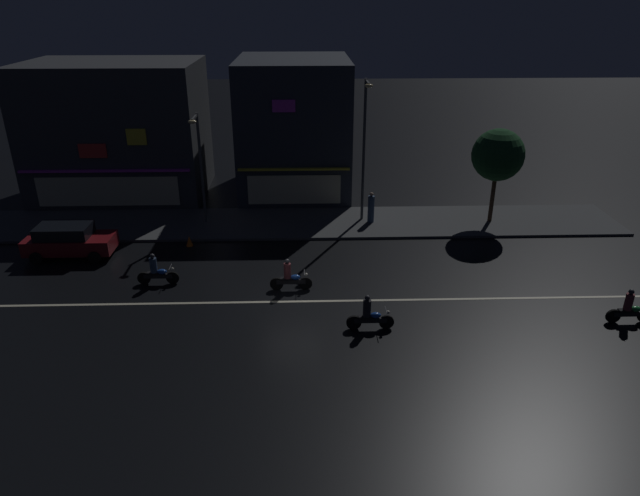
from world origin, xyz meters
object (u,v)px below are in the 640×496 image
at_px(motorcycle_lead, 290,277).
at_px(traffic_cone, 189,241).
at_px(streetlamp_mid, 364,141).
at_px(pedestrian_on_sidewalk, 371,208).
at_px(motorcycle_opposite_lane, 629,309).
at_px(streetlamp_west, 200,160).
at_px(parked_car_near_kerb, 69,240).
at_px(motorcycle_following, 369,315).
at_px(motorcycle_trailing_far, 156,271).

relative_size(motorcycle_lead, traffic_cone, 3.45).
bearing_deg(motorcycle_lead, streetlamp_mid, 71.49).
bearing_deg(traffic_cone, pedestrian_on_sidewalk, 15.77).
bearing_deg(streetlamp_mid, motorcycle_opposite_lane, -49.61).
xyz_separation_m(streetlamp_west, parked_car_near_kerb, (-6.17, -3.97, -3.00)).
bearing_deg(streetlamp_west, motorcycle_lead, -57.67).
height_order(streetlamp_west, motorcycle_following, streetlamp_west).
bearing_deg(streetlamp_mid, traffic_cone, -161.70).
height_order(parked_car_near_kerb, motorcycle_following, parked_car_near_kerb).
distance_m(streetlamp_west, parked_car_near_kerb, 7.93).
bearing_deg(streetlamp_west, parked_car_near_kerb, -147.24).
height_order(parked_car_near_kerb, traffic_cone, parked_car_near_kerb).
relative_size(parked_car_near_kerb, traffic_cone, 7.82).
relative_size(parked_car_near_kerb, motorcycle_opposite_lane, 2.26).
height_order(streetlamp_west, motorcycle_opposite_lane, streetlamp_west).
bearing_deg(streetlamp_west, streetlamp_mid, 1.52).
xyz_separation_m(motorcycle_trailing_far, traffic_cone, (0.69, 4.28, -0.36)).
height_order(streetlamp_west, motorcycle_lead, streetlamp_west).
xyz_separation_m(streetlamp_mid, parked_car_near_kerb, (-15.23, -4.21, -3.91)).
xyz_separation_m(streetlamp_west, streetlamp_mid, (9.06, 0.24, 0.90)).
height_order(streetlamp_mid, motorcycle_trailing_far, streetlamp_mid).
distance_m(pedestrian_on_sidewalk, traffic_cone, 10.32).
distance_m(motorcycle_lead, traffic_cone, 7.38).
relative_size(streetlamp_west, parked_car_near_kerb, 1.45).
height_order(motorcycle_lead, motorcycle_trailing_far, same).
relative_size(parked_car_near_kerb, motorcycle_trailing_far, 2.26).
xyz_separation_m(streetlamp_mid, motorcycle_following, (-0.86, -11.53, -4.14)).
distance_m(pedestrian_on_sidewalk, motorcycle_trailing_far, 12.76).
distance_m(pedestrian_on_sidewalk, parked_car_near_kerb, 16.17).
bearing_deg(traffic_cone, streetlamp_west, 82.23).
bearing_deg(pedestrian_on_sidewalk, streetlamp_west, -105.63).
height_order(streetlamp_mid, motorcycle_following, streetlamp_mid).
bearing_deg(motorcycle_following, motorcycle_lead, -40.93).
distance_m(parked_car_near_kerb, motorcycle_trailing_far, 6.01).
xyz_separation_m(streetlamp_west, motorcycle_trailing_far, (-1.09, -7.17, -3.24)).
height_order(pedestrian_on_sidewalk, parked_car_near_kerb, pedestrian_on_sidewalk).
relative_size(streetlamp_west, motorcycle_lead, 3.28).
distance_m(motorcycle_trailing_far, traffic_cone, 4.35).
height_order(parked_car_near_kerb, motorcycle_lead, parked_car_near_kerb).
bearing_deg(streetlamp_mid, motorcycle_following, -94.28).
relative_size(streetlamp_mid, pedestrian_on_sidewalk, 4.46).
relative_size(streetlamp_west, motorcycle_opposite_lane, 3.28).
distance_m(pedestrian_on_sidewalk, motorcycle_lead, 9.04).
bearing_deg(parked_car_near_kerb, motorcycle_following, -26.98).
height_order(motorcycle_lead, motorcycle_following, same).
relative_size(streetlamp_mid, traffic_cone, 14.47).
bearing_deg(streetlamp_mid, streetlamp_west, -178.48).
distance_m(streetlamp_west, pedestrian_on_sidewalk, 9.96).
distance_m(streetlamp_mid, traffic_cone, 10.92).
bearing_deg(parked_car_near_kerb, motorcycle_lead, -19.40).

